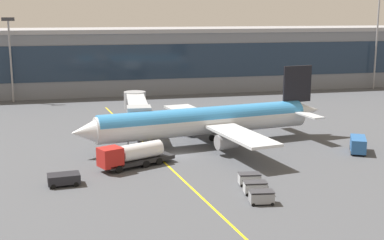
# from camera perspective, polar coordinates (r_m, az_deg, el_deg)

# --- Properties ---
(ground_plane) EXTENTS (700.00, 700.00, 0.00)m
(ground_plane) POSITION_cam_1_polar(r_m,az_deg,el_deg) (77.43, -1.33, -3.79)
(ground_plane) COLOR #47494F
(apron_lead_in_line) EXTENTS (8.76, 79.58, 0.01)m
(apron_lead_in_line) POSITION_cam_1_polar(r_m,az_deg,el_deg) (78.71, -4.12, -3.56)
(apron_lead_in_line) COLOR yellow
(apron_lead_in_line) RESTS_ON ground_plane
(terminal_building) EXTENTS (190.31, 20.66, 16.29)m
(terminal_building) POSITION_cam_1_polar(r_m,az_deg,el_deg) (141.70, -3.27, 6.60)
(terminal_building) COLOR slate
(terminal_building) RESTS_ON ground_plane
(main_airliner) EXTENTS (42.16, 33.49, 11.80)m
(main_airliner) POSITION_cam_1_polar(r_m,az_deg,el_deg) (82.52, 1.58, -0.06)
(main_airliner) COLOR silver
(main_airliner) RESTS_ON ground_plane
(jet_bridge) EXTENTS (5.07, 18.27, 6.55)m
(jet_bridge) POSITION_cam_1_polar(r_m,az_deg,el_deg) (88.43, -5.98, 1.31)
(jet_bridge) COLOR #B2B7BC
(jet_bridge) RESTS_ON ground_plane
(fuel_tanker) EXTENTS (10.91, 6.58, 3.25)m
(fuel_tanker) POSITION_cam_1_polar(r_m,az_deg,el_deg) (71.29, -6.52, -3.77)
(fuel_tanker) COLOR #232326
(fuel_tanker) RESTS_ON ground_plane
(crew_van) EXTENTS (4.16, 5.41, 2.30)m
(crew_van) POSITION_cam_1_polar(r_m,az_deg,el_deg) (82.27, 17.50, -2.47)
(crew_van) COLOR #285B9E
(crew_van) RESTS_ON ground_plane
(pushback_tug) EXTENTS (3.98, 2.62, 1.40)m
(pushback_tug) POSITION_cam_1_polar(r_m,az_deg,el_deg) (65.88, -13.75, -6.16)
(pushback_tug) COLOR black
(pushback_tug) RESTS_ON ground_plane
(baggage_cart_0) EXTENTS (2.83, 1.93, 1.48)m
(baggage_cart_0) POSITION_cam_1_polar(r_m,az_deg,el_deg) (58.60, 7.52, -8.24)
(baggage_cart_0) COLOR gray
(baggage_cart_0) RESTS_ON ground_plane
(baggage_cart_1) EXTENTS (2.83, 1.93, 1.48)m
(baggage_cart_1) POSITION_cam_1_polar(r_m,az_deg,el_deg) (61.54, 6.84, -7.23)
(baggage_cart_1) COLOR #B2B7BC
(baggage_cart_1) RESTS_ON ground_plane
(baggage_cart_2) EXTENTS (2.83, 1.93, 1.48)m
(baggage_cart_2) POSITION_cam_1_polar(r_m,az_deg,el_deg) (64.51, 6.23, -6.32)
(baggage_cart_2) COLOR #B2B7BC
(baggage_cart_2) RESTS_ON ground_plane
(apron_light_mast_0) EXTENTS (2.80, 0.50, 19.28)m
(apron_light_mast_0) POSITION_cam_1_polar(r_m,az_deg,el_deg) (127.99, -19.04, 6.96)
(apron_light_mast_0) COLOR gray
(apron_light_mast_0) RESTS_ON ground_plane
(apron_light_mast_1) EXTENTS (2.80, 0.50, 26.33)m
(apron_light_mast_1) POSITION_cam_1_polar(r_m,az_deg,el_deg) (150.60, 19.37, 8.95)
(apron_light_mast_1) COLOR gray
(apron_light_mast_1) RESTS_ON ground_plane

